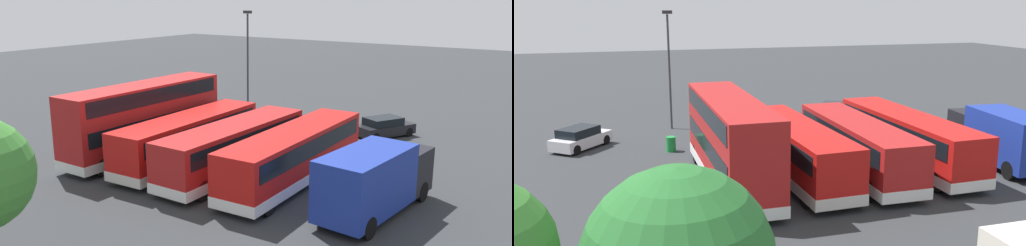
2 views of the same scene
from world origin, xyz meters
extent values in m
plane|color=#2D3033|center=(0.00, 0.00, 0.00)|extent=(140.00, 140.00, 0.00)
cube|color=#B71411|center=(-5.32, 10.31, 1.65)|extent=(2.82, 11.95, 2.60)
cube|color=silver|center=(-5.32, 10.31, 0.62)|extent=(2.86, 11.99, 0.55)
cube|color=black|center=(-5.32, 10.31, 2.25)|extent=(2.87, 11.15, 0.90)
cube|color=black|center=(-5.18, 4.34, 2.25)|extent=(2.25, 0.11, 1.10)
cylinder|color=black|center=(-4.09, 5.79, 0.55)|extent=(0.33, 1.11, 1.10)
cylinder|color=black|center=(-6.34, 5.74, 0.55)|extent=(0.33, 1.11, 1.10)
cylinder|color=black|center=(-4.30, 14.88, 0.55)|extent=(0.33, 1.11, 1.10)
cylinder|color=black|center=(-6.55, 14.83, 0.55)|extent=(0.33, 1.11, 1.10)
cube|color=#A51919|center=(-1.81, 11.04, 1.65)|extent=(2.66, 11.03, 2.60)
cube|color=silver|center=(-1.81, 11.04, 0.62)|extent=(2.70, 11.07, 0.55)
cube|color=black|center=(-1.81, 11.04, 2.25)|extent=(2.71, 10.23, 0.90)
cube|color=black|center=(-1.87, 5.51, 2.25)|extent=(2.25, 0.08, 1.10)
cylinder|color=black|center=(-0.73, 6.92, 0.55)|extent=(0.31, 1.10, 1.10)
cylinder|color=black|center=(-2.98, 6.95, 0.55)|extent=(0.31, 1.10, 1.10)
cylinder|color=black|center=(-0.64, 15.13, 0.55)|extent=(0.31, 1.10, 1.10)
cylinder|color=black|center=(-2.89, 15.15, 0.55)|extent=(0.31, 1.10, 1.10)
cube|color=#B71411|center=(1.63, 10.90, 1.65)|extent=(2.94, 11.20, 2.60)
cube|color=silver|center=(1.63, 10.90, 0.62)|extent=(2.98, 11.25, 0.55)
cube|color=black|center=(1.63, 10.90, 2.25)|extent=(2.97, 10.41, 0.90)
cube|color=black|center=(1.83, 5.31, 2.25)|extent=(2.25, 0.14, 1.10)
cylinder|color=black|center=(2.90, 6.78, 0.55)|extent=(0.34, 1.11, 1.10)
cylinder|color=black|center=(0.66, 6.70, 0.55)|extent=(0.34, 1.11, 1.10)
cylinder|color=black|center=(2.61, 15.10, 0.55)|extent=(0.34, 1.11, 1.10)
cylinder|color=black|center=(0.37, 15.02, 0.55)|extent=(0.34, 1.11, 1.10)
cube|color=#A51919|center=(5.23, 10.97, 2.45)|extent=(2.62, 11.67, 4.20)
cube|color=silver|center=(5.23, 10.97, 0.62)|extent=(2.66, 11.71, 0.55)
cube|color=black|center=(5.23, 10.97, 2.25)|extent=(2.68, 10.87, 0.90)
cube|color=black|center=(5.23, 10.97, 3.95)|extent=(2.68, 10.87, 0.90)
cube|color=black|center=(5.19, 5.11, 2.25)|extent=(2.25, 0.07, 1.10)
cylinder|color=black|center=(6.32, 6.53, 0.55)|extent=(0.31, 1.10, 1.10)
cylinder|color=black|center=(4.07, 6.55, 0.55)|extent=(0.31, 1.10, 1.10)
cylinder|color=black|center=(6.38, 15.38, 0.55)|extent=(0.31, 1.10, 1.10)
cylinder|color=black|center=(4.13, 15.40, 0.55)|extent=(0.31, 1.10, 1.10)
cube|color=navy|center=(-10.43, 12.69, 1.80)|extent=(3.04, 5.72, 2.80)
cube|color=black|center=(-10.81, 8.96, 1.50)|extent=(2.69, 2.24, 2.20)
cylinder|color=black|center=(-9.68, 8.85, 0.50)|extent=(0.38, 1.02, 1.00)
cylinder|color=black|center=(-11.93, 9.08, 0.50)|extent=(0.38, 1.02, 1.00)
cylinder|color=black|center=(-9.13, 14.32, 0.50)|extent=(0.38, 1.02, 1.00)
cylinder|color=black|center=(-11.38, 14.55, 0.50)|extent=(0.38, 1.02, 1.00)
cube|color=black|center=(-5.90, -1.79, 0.53)|extent=(3.60, 4.62, 0.70)
cube|color=black|center=(-5.81, -1.61, 1.15)|extent=(2.66, 3.04, 0.55)
cylinder|color=black|center=(-5.92, -3.52, 0.32)|extent=(0.50, 0.67, 0.64)
cylinder|color=black|center=(-7.33, -2.77, 0.32)|extent=(0.50, 0.67, 0.64)
cylinder|color=black|center=(-4.47, -0.81, 0.32)|extent=(0.50, 0.67, 0.64)
cylinder|color=black|center=(-5.88, -0.06, 0.32)|extent=(0.50, 0.67, 0.64)
cube|color=silver|center=(12.95, 1.23, 0.53)|extent=(3.90, 4.21, 0.70)
cube|color=black|center=(13.08, 1.39, 1.15)|extent=(2.77, 2.88, 0.55)
cylinder|color=black|center=(12.70, -0.34, 0.32)|extent=(0.58, 0.63, 0.64)
cylinder|color=black|center=(11.46, 0.67, 0.32)|extent=(0.58, 0.63, 0.64)
cylinder|color=black|center=(14.45, 1.79, 0.32)|extent=(0.58, 0.63, 0.64)
cylinder|color=black|center=(13.21, 2.81, 0.32)|extent=(0.58, 0.63, 0.64)
cylinder|color=#38383D|center=(6.73, -2.68, 4.19)|extent=(0.16, 0.16, 8.39)
cube|color=#262628|center=(6.73, -2.68, 8.54)|extent=(0.70, 0.30, 0.24)
cylinder|color=#197F33|center=(7.48, 3.62, 0.47)|extent=(0.60, 0.60, 0.95)
camera|label=1|loc=(-19.12, 34.55, 10.13)|focal=37.79mm
camera|label=2|loc=(10.83, 36.81, 9.26)|focal=37.67mm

